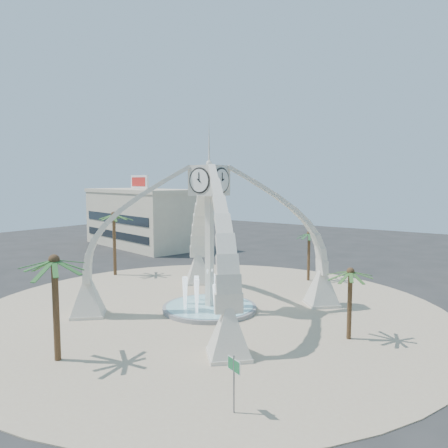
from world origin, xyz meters
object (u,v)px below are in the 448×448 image
Objects in this scene: palm_west at (114,216)px; palm_north at (309,234)px; palm_south at (54,262)px; fountain at (210,307)px; street_sign at (234,373)px; palm_east at (351,272)px; clock_tower at (209,235)px.

palm_west is 1.33× the size of palm_north.
palm_south reaches higher than palm_north.
palm_north is at bearing 82.55° from fountain.
palm_north reaches higher than fountain.
palm_west is 1.11× the size of palm_south.
street_sign is (9.15, -27.49, -3.16)m from palm_north.
palm_east is at bearing 108.05° from street_sign.
street_sign is (28.59, -16.71, -4.95)m from palm_west.
palm_south is (-3.11, -28.86, 0.99)m from palm_north.
clock_tower is 2.53× the size of palm_south.
fountain reaches higher than street_sign.
palm_north reaches higher than street_sign.
palm_west reaches higher than palm_south.
palm_south reaches higher than fountain.
palm_north is at bearing 124.23° from palm_east.
palm_west is (-29.49, 3.99, 2.25)m from palm_east.
fountain is 2.79× the size of street_sign.
clock_tower reaches higher than palm_south.
clock_tower is at bearing -90.00° from fountain.
palm_north is (-10.05, 14.77, 0.45)m from palm_east.
fountain is at bearing 85.30° from palm_south.
palm_east is 13.03m from street_sign.
clock_tower is 2.27× the size of palm_west.
fountain is 16.71m from street_sign.
palm_east is 19.33m from palm_south.
fountain is 19.21m from palm_west.
palm_north is 29.14m from street_sign.
palm_east is at bearing 1.83° from clock_tower.
clock_tower is 12.16m from palm_east.
clock_tower is 2.24× the size of fountain.
palm_west is 22.30m from palm_north.
clock_tower reaches higher than palm_north.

